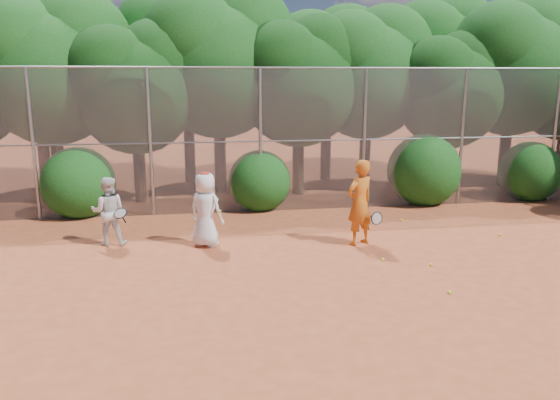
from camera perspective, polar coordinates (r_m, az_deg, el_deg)
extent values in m
plane|color=#A24524|center=(10.21, 7.85, -8.91)|extent=(80.00, 80.00, 0.00)
cylinder|color=gray|center=(15.74, -24.40, 5.22)|extent=(0.09, 0.09, 4.00)
cylinder|color=gray|center=(15.22, -13.40, 5.79)|extent=(0.09, 0.09, 4.00)
cylinder|color=gray|center=(15.28, -2.06, 6.15)|extent=(0.09, 0.09, 4.00)
cylinder|color=gray|center=(15.92, 8.79, 6.27)|extent=(0.09, 0.09, 4.00)
cylinder|color=gray|center=(17.07, 18.48, 6.19)|extent=(0.09, 0.09, 4.00)
cylinder|color=gray|center=(18.64, 26.75, 5.99)|extent=(0.09, 0.09, 4.00)
cylinder|color=gray|center=(15.34, 1.70, 13.66)|extent=(20.00, 0.05, 0.05)
cylinder|color=gray|center=(15.43, 1.65, 6.22)|extent=(20.00, 0.04, 0.04)
cube|color=slate|center=(15.43, 1.65, 6.22)|extent=(20.00, 0.02, 4.00)
cylinder|color=black|center=(18.23, -22.17, 3.94)|extent=(0.38, 0.38, 2.52)
sphere|color=#104211|center=(18.06, -22.83, 11.69)|extent=(4.03, 4.03, 4.03)
sphere|color=#104211|center=(18.32, -20.27, 15.06)|extent=(3.23, 3.23, 3.23)
sphere|color=#104211|center=(17.96, -25.53, 14.04)|extent=(3.02, 3.02, 3.02)
cylinder|color=black|center=(17.16, -14.48, 3.39)|extent=(0.36, 0.36, 2.17)
sphere|color=black|center=(16.96, -14.88, 10.49)|extent=(3.47, 3.47, 3.47)
sphere|color=black|center=(17.25, -12.58, 13.53)|extent=(2.78, 2.78, 2.78)
sphere|color=black|center=(16.77, -17.22, 12.71)|extent=(2.60, 2.60, 2.60)
cylinder|color=black|center=(18.05, -6.29, 4.94)|extent=(0.39, 0.39, 2.66)
sphere|color=#104211|center=(17.89, -6.50, 13.24)|extent=(4.26, 4.26, 4.26)
sphere|color=#104211|center=(18.42, -3.88, 16.59)|extent=(3.40, 3.40, 3.40)
sphere|color=#104211|center=(17.59, -9.04, 15.96)|extent=(3.19, 3.19, 3.19)
cylinder|color=black|center=(17.78, 1.92, 4.27)|extent=(0.37, 0.37, 2.27)
sphere|color=black|center=(17.59, 1.97, 11.47)|extent=(3.64, 3.64, 3.64)
sphere|color=black|center=(18.11, 4.10, 14.36)|extent=(2.91, 2.91, 2.91)
sphere|color=black|center=(17.22, 0.02, 13.87)|extent=(2.73, 2.73, 2.73)
cylinder|color=black|center=(19.15, 8.86, 5.00)|extent=(0.38, 0.38, 2.45)
sphere|color=#104211|center=(18.99, 9.11, 12.19)|extent=(3.92, 3.92, 3.92)
sphere|color=#104211|center=(19.63, 11.10, 14.99)|extent=(3.14, 3.14, 3.14)
sphere|color=#104211|center=(18.52, 7.39, 14.66)|extent=(2.94, 2.94, 2.94)
cylinder|color=black|center=(19.18, 16.90, 4.08)|extent=(0.36, 0.36, 2.10)
sphere|color=black|center=(19.01, 17.30, 10.23)|extent=(3.36, 3.36, 3.36)
sphere|color=black|center=(19.60, 18.84, 12.64)|extent=(2.69, 2.69, 2.69)
sphere|color=black|center=(18.52, 16.12, 12.33)|extent=(2.52, 2.52, 2.52)
cylinder|color=black|center=(20.87, 22.45, 5.01)|extent=(0.39, 0.39, 2.59)
sphere|color=#104211|center=(20.73, 23.05, 11.97)|extent=(4.14, 4.14, 4.14)
sphere|color=#104211|center=(21.55, 24.64, 14.59)|extent=(3.32, 3.32, 3.32)
sphere|color=#104211|center=(20.11, 21.92, 14.44)|extent=(3.11, 3.11, 3.11)
sphere|color=black|center=(21.00, 27.18, 12.47)|extent=(2.77, 2.77, 2.77)
cylinder|color=black|center=(20.68, -23.48, 4.90)|extent=(0.39, 0.39, 2.62)
sphere|color=#104211|center=(20.54, -24.12, 12.02)|extent=(4.20, 4.20, 4.20)
sphere|color=#104211|center=(20.78, -21.78, 15.12)|extent=(3.36, 3.36, 3.36)
sphere|color=#104211|center=(20.45, -26.62, 14.16)|extent=(3.15, 3.15, 3.15)
cylinder|color=black|center=(20.21, -9.45, 5.87)|extent=(0.40, 0.40, 2.80)
sphere|color=#104211|center=(20.08, -9.74, 13.67)|extent=(4.48, 4.48, 4.48)
sphere|color=#104211|center=(20.59, -7.25, 16.84)|extent=(3.58, 3.58, 3.58)
sphere|color=#104211|center=(19.80, -12.21, 16.18)|extent=(3.36, 3.36, 3.36)
cylinder|color=black|center=(20.41, 4.80, 5.67)|extent=(0.38, 0.38, 2.52)
sphere|color=#104211|center=(20.26, 4.93, 12.62)|extent=(4.03, 4.03, 4.03)
sphere|color=#104211|center=(20.88, 6.94, 15.34)|extent=(3.23, 3.23, 3.23)
sphere|color=#104211|center=(19.82, 3.14, 14.97)|extent=(3.02, 3.02, 3.02)
cylinder|color=black|center=(22.44, 15.74, 6.14)|extent=(0.40, 0.40, 2.73)
sphere|color=#104211|center=(22.32, 16.16, 12.98)|extent=(4.37, 4.37, 4.37)
sphere|color=#104211|center=(23.13, 17.89, 15.55)|extent=(3.49, 3.49, 3.49)
sphere|color=#104211|center=(21.74, 14.78, 15.38)|extent=(3.28, 3.28, 3.28)
sphere|color=#104211|center=(15.93, -20.33, 2.00)|extent=(2.00, 2.00, 2.00)
sphere|color=#104211|center=(15.74, -2.16, 2.29)|extent=(1.80, 1.80, 1.80)
sphere|color=#104211|center=(17.03, 14.82, 3.35)|extent=(2.20, 2.20, 2.20)
sphere|color=#104211|center=(18.73, 24.66, 2.96)|extent=(1.90, 1.90, 1.90)
imported|color=#C56117|center=(12.43, 8.32, -0.27)|extent=(0.85, 0.74, 1.96)
torus|color=black|center=(12.43, 10.08, -1.89)|extent=(0.31, 0.14, 0.30)
cylinder|color=black|center=(12.61, 9.52, -1.78)|extent=(0.11, 0.28, 0.06)
imported|color=silver|center=(12.32, -7.77, -1.02)|extent=(0.98, 0.92, 1.69)
ellipsoid|color=#A32117|center=(12.16, -7.88, 2.66)|extent=(0.22, 0.22, 0.13)
sphere|color=#D0E72A|center=(12.14, -6.33, -1.16)|extent=(0.07, 0.07, 0.07)
imported|color=silver|center=(12.92, -17.51, -1.13)|extent=(0.77, 0.60, 1.57)
torus|color=black|center=(12.58, -16.35, -1.34)|extent=(0.37, 0.33, 0.21)
cylinder|color=black|center=(12.75, -16.03, -1.92)|extent=(0.10, 0.20, 0.23)
sphere|color=#D0E72A|center=(11.53, 15.50, -6.53)|extent=(0.07, 0.07, 0.07)
sphere|color=#D0E72A|center=(14.19, 22.05, -3.40)|extent=(0.07, 0.07, 0.07)
sphere|color=#D0E72A|center=(10.21, 17.28, -9.19)|extent=(0.07, 0.07, 0.07)
sphere|color=#D0E72A|center=(11.62, 10.68, -6.12)|extent=(0.07, 0.07, 0.07)
sphere|color=#D0E72A|center=(14.84, 12.57, -2.07)|extent=(0.07, 0.07, 0.07)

